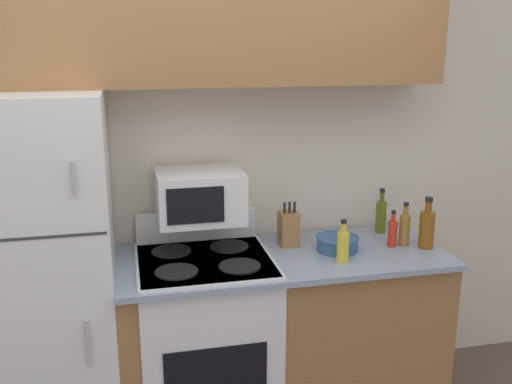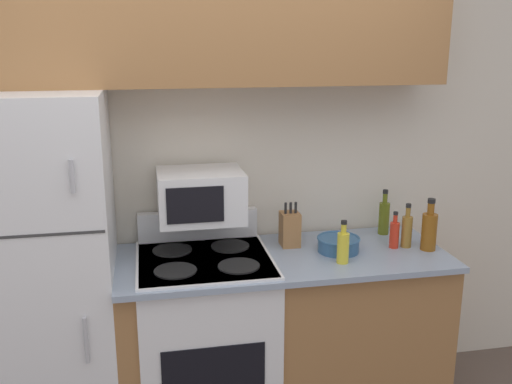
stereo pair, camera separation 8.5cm
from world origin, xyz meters
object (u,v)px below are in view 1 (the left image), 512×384
Objects in this scene: bottle_vinegar at (405,229)px; bottle_hot_sauce at (392,232)px; refrigerator at (41,280)px; bowl at (337,243)px; bottle_olive_oil at (381,215)px; knife_block at (289,228)px; bottle_cooking_spray at (343,245)px; microwave at (200,196)px; stove at (206,339)px; bottle_whiskey at (427,228)px.

bottle_vinegar is 0.07m from bottle_hot_sauce.
refrigerator is 1.49m from bowl.
bowl is 1.14× the size of bottle_hot_sauce.
bottle_olive_oil is (0.04, 0.23, 0.02)m from bottle_hot_sauce.
knife_block reaches higher than bowl.
bottle_cooking_spray is (-0.03, -0.15, 0.04)m from bowl.
bottle_olive_oil is at bearing 8.27° from knife_block.
knife_block is at bearing -0.40° from microwave.
bowl is (1.49, -0.02, 0.07)m from refrigerator.
refrigerator is at bearing 179.17° from bowl.
stove is 1.20m from bottle_olive_oil.
bottle_vinegar is at bearing -13.09° from knife_block.
bottle_olive_oil is (-0.13, 0.29, -0.01)m from bottle_whiskey.
bottle_hot_sauce is (1.80, -0.03, 0.11)m from refrigerator.
bowl is at bearing -0.51° from stove.
microwave is (0.00, 0.13, 0.74)m from stove.
refrigerator reaches higher than knife_block.
bottle_olive_oil reaches higher than bottle_hot_sauce.
bottle_vinegar reaches higher than stove.
bottle_cooking_spray is (-0.34, -0.15, 0.01)m from bottle_hot_sauce.
stove is 1.21m from bottle_vinegar.
bottle_whiskey is 1.27× the size of bottle_cooking_spray.
microwave is 1.55× the size of bottle_whiskey.
refrigerator is at bearing 178.89° from stove.
microwave is 0.77m from bottle_cooking_spray.
bowl is (0.71, -0.01, 0.48)m from stove.
bowl is 0.42m from bottle_olive_oil.
bottle_hot_sauce is (-0.07, 0.00, -0.02)m from bottle_vinegar.
stove is 2.51× the size of microwave.
stove is 0.87m from bottle_cooking_spray.
bottle_vinegar is 1.20× the size of bottle_hot_sauce.
stove is at bearing 179.43° from bottle_vinegar.
bottle_hot_sauce is 0.91× the size of bottle_cooking_spray.
microwave is at bearing 171.88° from bottle_hot_sauce.
bottle_cooking_spray is at bearing -23.66° from microwave.
bottle_whiskey is (0.10, -0.06, 0.02)m from bottle_vinegar.
bottle_vinegar is 0.86× the size of bottle_whiskey.
refrigerator reaches higher than bottle_whiskey.
bottle_cooking_spray is (0.67, -0.29, -0.22)m from microwave.
refrigerator reaches higher than microwave.
stove is 4.54× the size of bottle_vinegar.
bottle_cooking_spray is at bearing -6.87° from refrigerator.
bottle_cooking_spray is at bearing -156.27° from bottle_hot_sauce.
bowl is at bearing -147.57° from bottle_olive_oil.
bottle_vinegar is at bearing -7.61° from microwave.
bottle_hot_sauce is (1.01, -0.14, -0.23)m from microwave.
microwave is 2.17× the size of bottle_hot_sauce.
bottle_hot_sauce is at bearing -8.12° from microwave.
bottle_whiskey is (1.18, -0.21, -0.20)m from microwave.
knife_block is 0.56m from bottle_hot_sauce.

